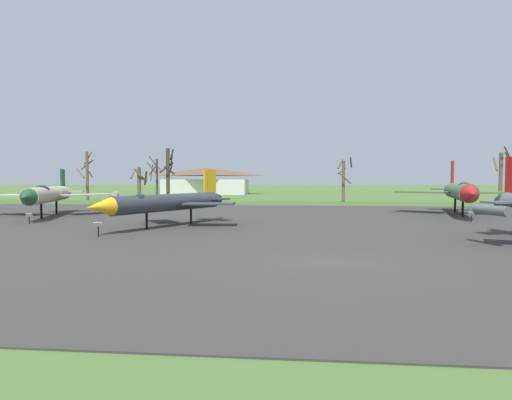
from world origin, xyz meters
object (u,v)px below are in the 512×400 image
Objects in this scene: jet_fighter_rear_center at (167,202)px; info_placard_rear_left at (471,216)px; info_placard_front_left at (29,218)px; jet_fighter_front_left at (49,194)px; visitor_building at (207,181)px; info_placard_rear_center at (98,228)px; jet_fighter_rear_left at (460,191)px.

jet_fighter_rear_center is 24.72m from info_placard_rear_left.
info_placard_rear_left is at bearing 7.86° from info_placard_front_left.
jet_fighter_front_left is 16.23× the size of info_placard_front_left.
visitor_building reaches higher than info_placard_rear_left.
info_placard_rear_center is 1.04× the size of info_placard_rear_left.
visitor_building reaches higher than jet_fighter_rear_center.
jet_fighter_rear_center is (14.02, -7.85, -0.30)m from jet_fighter_front_left.
info_placard_rear_left is at bearing 13.40° from jet_fighter_rear_center.
visitor_building reaches higher than jet_fighter_front_left.
jet_fighter_front_left reaches higher than jet_fighter_rear_center.
info_placard_front_left is at bearing -172.14° from info_placard_rear_left.
jet_fighter_front_left reaches higher than info_placard_rear_center.
jet_fighter_front_left is at bearing 150.74° from jet_fighter_rear_center.
jet_fighter_front_left is 0.67× the size of visitor_building.
visitor_building is at bearing 117.62° from info_placard_rear_left.
info_placard_front_left is 76.65m from visitor_building.
jet_fighter_front_left is 69.56m from visitor_building.
jet_fighter_front_left is 1.16× the size of jet_fighter_rear_center.
info_placard_rear_center is at bearing -82.44° from visitor_building.
visitor_building is at bearing 99.89° from jet_fighter_rear_center.
info_placard_rear_center is 0.06× the size of jet_fighter_rear_left.
jet_fighter_rear_left reaches higher than jet_fighter_front_left.
jet_fighter_front_left is at bearing 129.81° from info_placard_rear_center.
jet_fighter_front_left is 40.31m from jet_fighter_rear_left.
jet_fighter_front_left reaches higher than info_placard_rear_left.
jet_fighter_rear_center is at bearing -152.22° from jet_fighter_rear_left.
info_placard_rear_center reaches higher than info_placard_rear_left.
info_placard_front_left is 0.07× the size of jet_fighter_rear_center.
visitor_building is (-11.08, 83.47, 2.67)m from info_placard_rear_center.
visitor_building is (-37.51, 71.68, 2.70)m from info_placard_rear_left.
info_placard_rear_center is 0.04× the size of visitor_building.
jet_fighter_front_left is 18.19m from info_placard_rear_center.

